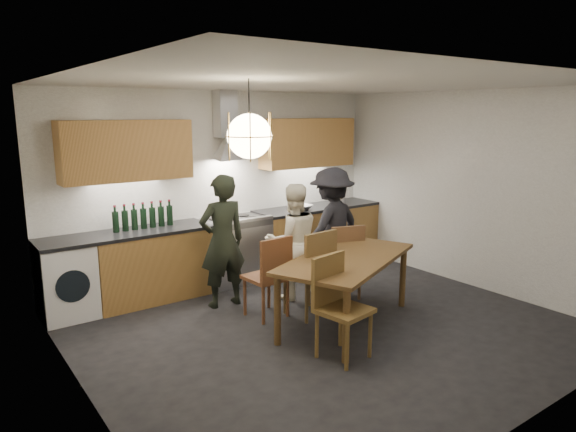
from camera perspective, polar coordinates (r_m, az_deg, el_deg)
ground at (r=5.77m, az=4.13°, el=-12.15°), size 5.00×5.00×0.00m
room_shell at (r=5.33m, az=4.39°, el=4.92°), size 5.02×4.52×2.61m
counter_run at (r=7.15m, az=-5.81°, el=-3.67°), size 5.00×0.62×0.90m
range_stove at (r=7.14m, az=-5.95°, el=-3.78°), size 0.90×0.60×0.92m
wall_fixtures at (r=7.01m, az=-6.69°, el=7.81°), size 4.30×0.54×1.10m
pendant_lamp at (r=4.62m, az=-4.30°, el=8.83°), size 0.43×0.43×0.70m
dining_table at (r=5.64m, az=6.52°, el=-5.40°), size 2.04×1.56×0.77m
chair_back_left at (r=5.80m, az=-1.93°, el=-6.24°), size 0.46×0.46×0.96m
chair_back_mid at (r=5.83m, az=2.87°, el=-5.77°), size 0.49×0.49×1.02m
chair_back_right at (r=6.43m, az=6.28°, el=-4.50°), size 0.55×0.55×0.96m
chair_front at (r=4.96m, az=5.43°, el=-9.20°), size 0.51×0.51×0.98m
person_left at (r=6.16m, az=-7.29°, el=-2.80°), size 0.60×0.41×1.61m
person_mid at (r=6.40m, az=0.55°, el=-2.85°), size 0.85×0.75×1.46m
person_right at (r=6.91m, az=4.86°, el=-1.22°), size 1.12×0.76×1.60m
mixing_bowl at (r=7.56m, az=1.55°, el=0.98°), size 0.35×0.35×0.07m
stock_pot at (r=8.12m, az=5.70°, el=1.84°), size 0.18×0.18×0.12m
wine_bottles at (r=6.56m, az=-15.78°, el=0.04°), size 0.76×0.08×0.32m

